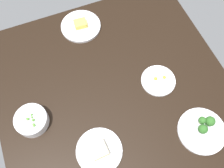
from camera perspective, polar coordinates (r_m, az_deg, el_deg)
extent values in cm
cube|color=black|center=(130.44, 0.00, -0.75)|extent=(118.20, 112.78, 4.00)
cylinder|color=silver|center=(148.98, -7.12, 12.96)|extent=(22.75, 22.75, 1.57)
torus|color=#B7B7BC|center=(148.37, -7.16, 13.15)|extent=(20.52, 20.52, 0.50)
cube|color=#F2D14C|center=(147.24, -7.22, 13.51)|extent=(7.37, 6.36, 2.93)
cylinder|color=silver|center=(118.07, -2.94, -14.96)|extent=(21.31, 21.31, 1.11)
torus|color=#B7B7BC|center=(117.53, -2.95, -14.91)|extent=(19.25, 19.25, 0.50)
cube|color=beige|center=(116.94, -2.97, -14.85)|extent=(7.44, 7.79, 1.20)
cube|color=#E5B24C|center=(115.95, -2.99, -14.76)|extent=(7.44, 7.79, 0.80)
cube|color=beige|center=(114.97, -3.02, -14.67)|extent=(7.44, 7.79, 1.20)
cylinder|color=silver|center=(126.96, 19.77, -10.04)|extent=(22.73, 22.73, 1.55)
torus|color=#B7B7BC|center=(126.25, 19.88, -9.95)|extent=(20.50, 20.50, 0.50)
cylinder|color=#9EBC72|center=(124.98, 19.69, -9.97)|extent=(1.55, 1.55, 2.04)
sphere|color=#2D6023|center=(122.54, 20.08, -9.62)|extent=(4.44, 4.44, 4.44)
cylinder|color=#9EBC72|center=(127.25, 21.09, -8.29)|extent=(1.66, 1.66, 2.00)
sphere|color=#2D6023|center=(124.77, 21.51, -7.90)|extent=(4.73, 4.73, 4.73)
cylinder|color=#9EBC72|center=(125.79, 19.56, -8.16)|extent=(1.23, 1.23, 2.69)
sphere|color=#2D6023|center=(123.40, 19.93, -7.78)|extent=(3.51, 3.51, 3.51)
cylinder|color=silver|center=(124.93, -17.83, -7.94)|extent=(15.43, 15.43, 5.48)
torus|color=silver|center=(122.44, -18.19, -7.55)|extent=(15.61, 15.61, 0.80)
sphere|color=#599E38|center=(121.99, -18.72, -7.57)|extent=(1.41, 1.41, 1.41)
sphere|color=#599E38|center=(121.89, -17.85, -7.23)|extent=(1.02, 1.02, 1.02)
sphere|color=#599E38|center=(122.35, -17.90, -6.66)|extent=(1.02, 1.02, 1.02)
sphere|color=#599E38|center=(121.07, -17.58, -7.84)|extent=(1.38, 1.38, 1.38)
sphere|color=#599E38|center=(120.21, -17.38, -9.04)|extent=(1.24, 1.24, 1.24)
sphere|color=#599E38|center=(120.47, -17.47, -8.80)|extent=(1.15, 1.15, 1.15)
cylinder|color=silver|center=(131.45, 10.51, 0.76)|extent=(17.74, 17.74, 1.13)
torus|color=#B7B7BC|center=(130.95, 10.55, 0.87)|extent=(16.12, 16.12, 0.50)
ellipsoid|color=white|center=(129.30, 9.86, 0.95)|extent=(4.67, 4.67, 2.57)
sphere|color=yellow|center=(128.28, 9.94, 1.18)|extent=(1.87, 1.87, 1.87)
ellipsoid|color=white|center=(130.57, 11.75, 1.25)|extent=(4.37, 4.37, 2.40)
sphere|color=yellow|center=(129.62, 11.84, 1.46)|extent=(1.75, 1.75, 1.75)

